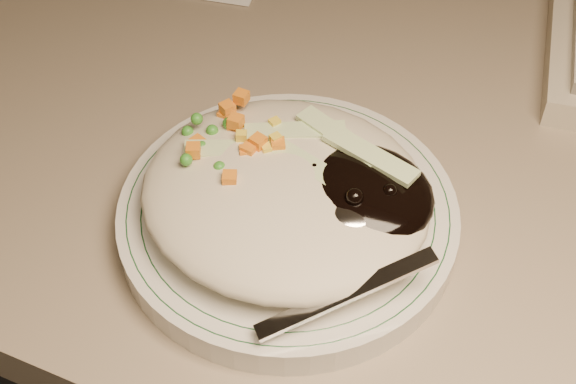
% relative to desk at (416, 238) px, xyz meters
% --- Properties ---
extents(desk, '(1.40, 0.70, 0.74)m').
position_rel_desk_xyz_m(desk, '(0.00, 0.00, 0.00)').
color(desk, '#7F705C').
rests_on(desk, ground).
extents(plate, '(0.23, 0.23, 0.02)m').
position_rel_desk_xyz_m(plate, '(-0.06, -0.19, 0.21)').
color(plate, silver).
rests_on(plate, desk).
extents(plate_rim, '(0.22, 0.22, 0.00)m').
position_rel_desk_xyz_m(plate_rim, '(-0.06, -0.19, 0.22)').
color(plate_rim, '#144723').
rests_on(plate_rim, plate).
extents(meal, '(0.21, 0.19, 0.05)m').
position_rel_desk_xyz_m(meal, '(-0.05, -0.19, 0.24)').
color(meal, '#BCB399').
rests_on(meal, plate).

